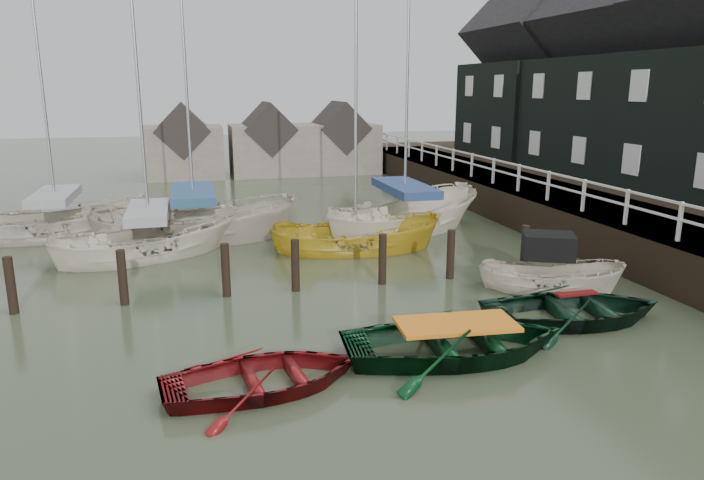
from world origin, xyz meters
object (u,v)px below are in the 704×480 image
object	(u,v)px
motorboat	(549,286)
sailboat_d	(404,230)
rowboat_dkgreen	(574,321)
sailboat_e	(59,236)
sailboat_c	(356,250)
rowboat_red	(265,388)
rowboat_green	(455,356)
sailboat_a	(151,254)
sailboat_b	(196,238)

from	to	relation	value
motorboat	sailboat_d	size ratio (longest dim) A/B	0.34
rowboat_dkgreen	sailboat_d	size ratio (longest dim) A/B	0.36
sailboat_e	sailboat_c	bearing A→B (deg)	-119.53
rowboat_red	sailboat_d	size ratio (longest dim) A/B	0.31
rowboat_dkgreen	sailboat_d	distance (m)	9.80
rowboat_green	motorboat	size ratio (longest dim) A/B	1.14
sailboat_d	sailboat_e	bearing A→B (deg)	55.93
rowboat_green	rowboat_red	bearing A→B (deg)	100.90
rowboat_green	sailboat_c	bearing A→B (deg)	3.01
sailboat_c	sailboat_d	world-z (taller)	sailboat_d
motorboat	sailboat_c	bearing A→B (deg)	60.76
motorboat	sailboat_a	world-z (taller)	sailboat_a
motorboat	sailboat_d	distance (m)	7.78
rowboat_green	sailboat_c	world-z (taller)	sailboat_c
sailboat_d	sailboat_e	distance (m)	12.54
rowboat_dkgreen	sailboat_d	xyz separation A→B (m)	(-0.73, 9.78, 0.06)
rowboat_dkgreen	sailboat_e	xyz separation A→B (m)	(-13.07, 12.00, 0.06)
rowboat_green	rowboat_dkgreen	bearing A→B (deg)	-67.85
rowboat_green	sailboat_e	world-z (taller)	sailboat_e
rowboat_dkgreen	sailboat_e	size ratio (longest dim) A/B	0.42
sailboat_a	sailboat_b	xyz separation A→B (m)	(1.41, 1.88, -0.00)
rowboat_green	sailboat_b	bearing A→B (deg)	27.50
sailboat_a	sailboat_d	world-z (taller)	sailboat_d
rowboat_red	rowboat_green	world-z (taller)	rowboat_green
rowboat_red	sailboat_e	world-z (taller)	sailboat_e
rowboat_red	sailboat_e	xyz separation A→B (m)	(-5.76, 13.53, 0.06)
rowboat_dkgreen	sailboat_c	distance (m)	8.16
sailboat_d	rowboat_dkgreen	bearing A→B (deg)	160.39
sailboat_b	sailboat_e	size ratio (longest dim) A/B	1.21
rowboat_red	rowboat_dkgreen	xyz separation A→B (m)	(7.30, 1.53, 0.00)
sailboat_c	sailboat_d	xyz separation A→B (m)	(2.49, 2.28, 0.04)
motorboat	sailboat_c	xyz separation A→B (m)	(-3.87, 5.38, -0.10)
motorboat	sailboat_a	size ratio (longest dim) A/B	0.35
rowboat_green	rowboat_dkgreen	size ratio (longest dim) A/B	1.08
motorboat	sailboat_c	distance (m)	6.63
motorboat	sailboat_c	world-z (taller)	sailboat_c
rowboat_dkgreen	sailboat_a	bearing A→B (deg)	55.08
sailboat_c	motorboat	bearing A→B (deg)	-136.65
sailboat_c	sailboat_a	bearing A→B (deg)	88.69
sailboat_a	rowboat_red	bearing A→B (deg)	170.22
motorboat	sailboat_b	world-z (taller)	sailboat_b
sailboat_a	sailboat_e	xyz separation A→B (m)	(-3.34, 3.48, -0.01)
motorboat	sailboat_e	distance (m)	16.91
sailboat_c	sailboat_e	bearing A→B (deg)	73.01
sailboat_b	sailboat_d	distance (m)	7.62
rowboat_dkgreen	sailboat_a	xyz separation A→B (m)	(-9.73, 8.52, 0.06)
sailboat_c	sailboat_d	bearing A→B (deg)	-40.01
sailboat_c	sailboat_e	distance (m)	10.83
sailboat_d	sailboat_e	size ratio (longest dim) A/B	1.19
sailboat_a	sailboat_b	size ratio (longest dim) A/B	0.93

